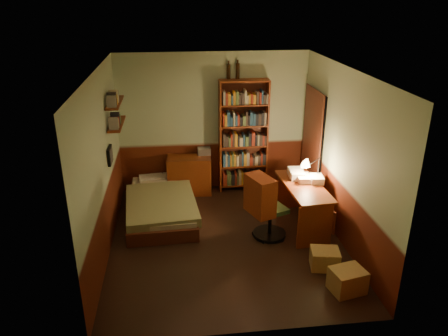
{
  "coord_description": "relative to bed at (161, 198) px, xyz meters",
  "views": [
    {
      "loc": [
        -0.71,
        -5.82,
        3.6
      ],
      "look_at": [
        0.0,
        0.25,
        1.1
      ],
      "focal_mm": 35.0,
      "sensor_mm": 36.0,
      "label": 1
    }
  ],
  "objects": [
    {
      "name": "ceiling",
      "position": [
        1.0,
        -0.97,
        2.31
      ],
      "size": [
        3.5,
        4.0,
        0.02
      ],
      "primitive_type": "cube",
      "color": "silver",
      "rests_on": "wall_back"
    },
    {
      "name": "wall_shelf_upper",
      "position": [
        -0.64,
        0.13,
        1.65
      ],
      "size": [
        0.2,
        0.9,
        0.03
      ],
      "primitive_type": "cube",
      "color": "#62250E",
      "rests_on": "wall_left"
    },
    {
      "name": "wall_left",
      "position": [
        -0.76,
        -0.97,
        1.0
      ],
      "size": [
        0.02,
        4.0,
        2.6
      ],
      "primitive_type": "cube",
      "color": "#A0B48F",
      "rests_on": "ground"
    },
    {
      "name": "paper_stack",
      "position": [
        2.51,
        -0.58,
        0.48
      ],
      "size": [
        0.23,
        0.29,
        0.11
      ],
      "primitive_type": "cube",
      "rotation": [
        0.0,
        0.0,
        -0.12
      ],
      "color": "silver",
      "rests_on": "desk"
    },
    {
      "name": "cardboard_box_b",
      "position": [
        2.28,
        -1.85,
        -0.16
      ],
      "size": [
        0.43,
        0.38,
        0.27
      ],
      "primitive_type": "cube",
      "rotation": [
        0.0,
        0.0,
        -0.18
      ],
      "color": "#A78549",
      "rests_on": "ground"
    },
    {
      "name": "red_jacket",
      "position": [
        1.64,
        -0.8,
        0.89
      ],
      "size": [
        0.29,
        0.51,
        0.6
      ],
      "primitive_type": "cube",
      "rotation": [
        0.0,
        0.0,
        -0.02
      ],
      "color": "#9F3B1B",
      "rests_on": "office_chair"
    },
    {
      "name": "bottle_left",
      "position": [
        1.28,
        0.99,
        1.95
      ],
      "size": [
        0.09,
        0.09,
        0.26
      ],
      "primitive_type": "cylinder",
      "rotation": [
        0.0,
        0.0,
        0.37
      ],
      "color": "black",
      "rests_on": "bookshelf"
    },
    {
      "name": "office_chair",
      "position": [
        1.69,
        -0.94,
        0.15
      ],
      "size": [
        0.56,
        0.53,
        0.89
      ],
      "primitive_type": "cube",
      "rotation": [
        0.0,
        0.0,
        0.38
      ],
      "color": "#2C502D",
      "rests_on": "ground"
    },
    {
      "name": "bed",
      "position": [
        0.0,
        0.0,
        0.0
      ],
      "size": [
        1.15,
        2.06,
        0.6
      ],
      "primitive_type": "cube",
      "rotation": [
        0.0,
        0.0,
        0.03
      ],
      "color": "#758B4E",
      "rests_on": "ground"
    },
    {
      "name": "bookshelf",
      "position": [
        1.55,
        0.88,
        0.76
      ],
      "size": [
        0.91,
        0.29,
        2.12
      ],
      "primitive_type": "cube",
      "rotation": [
        0.0,
        0.0,
        -0.01
      ],
      "color": "#62250E",
      "rests_on": "ground"
    },
    {
      "name": "bottle_right",
      "position": [
        1.44,
        0.99,
        1.96
      ],
      "size": [
        0.09,
        0.09,
        0.28
      ],
      "primitive_type": "cylinder",
      "rotation": [
        0.0,
        0.0,
        0.26
      ],
      "color": "black",
      "rests_on": "bookshelf"
    },
    {
      "name": "wall_right",
      "position": [
        2.76,
        -0.97,
        1.0
      ],
      "size": [
        0.02,
        4.0,
        2.6
      ],
      "primitive_type": "cube",
      "color": "#A0B48F",
      "rests_on": "ground"
    },
    {
      "name": "floor",
      "position": [
        1.0,
        -0.97,
        -0.31
      ],
      "size": [
        3.5,
        4.0,
        0.02
      ],
      "primitive_type": "cube",
      "color": "black",
      "rests_on": "ground"
    },
    {
      "name": "dresser",
      "position": [
        0.52,
        0.79,
        0.06
      ],
      "size": [
        0.83,
        0.45,
        0.72
      ],
      "primitive_type": "cube",
      "rotation": [
        0.0,
        0.0,
        -0.06
      ],
      "color": "#62250E",
      "rests_on": "ground"
    },
    {
      "name": "desk_lamp",
      "position": [
        2.56,
        -0.48,
        0.68
      ],
      "size": [
        0.17,
        0.17,
        0.51
      ],
      "primitive_type": "cone",
      "rotation": [
        0.0,
        0.0,
        0.1
      ],
      "color": "black",
      "rests_on": "desk"
    },
    {
      "name": "wall_front",
      "position": [
        1.0,
        -2.98,
        1.0
      ],
      "size": [
        3.5,
        0.02,
        2.6
      ],
      "primitive_type": "cube",
      "color": "#A0B48F",
      "rests_on": "ground"
    },
    {
      "name": "desk",
      "position": [
        2.28,
        -0.67,
        0.06
      ],
      "size": [
        0.65,
        1.38,
        0.72
      ],
      "primitive_type": "cube",
      "rotation": [
        0.0,
        0.0,
        0.07
      ],
      "color": "#62250E",
      "rests_on": "ground"
    },
    {
      "name": "wall_shelf_lower",
      "position": [
        -0.64,
        0.13,
        1.3
      ],
      "size": [
        0.2,
        0.9,
        0.03
      ],
      "primitive_type": "cube",
      "color": "#62250E",
      "rests_on": "wall_left"
    },
    {
      "name": "mini_stereo",
      "position": [
        0.81,
        0.92,
        0.49
      ],
      "size": [
        0.24,
        0.19,
        0.13
      ],
      "primitive_type": "cube",
      "rotation": [
        0.0,
        0.0,
        0.01
      ],
      "color": "#B2B2B7",
      "rests_on": "dresser"
    },
    {
      "name": "framed_picture",
      "position": [
        -0.72,
        -0.37,
        0.95
      ],
      "size": [
        0.04,
        0.32,
        0.26
      ],
      "primitive_type": "cube",
      "color": "black",
      "rests_on": "wall_left"
    },
    {
      "name": "wall_back",
      "position": [
        1.0,
        1.04,
        1.0
      ],
      "size": [
        3.5,
        0.02,
        2.6
      ],
      "primitive_type": "cube",
      "color": "#A0B48F",
      "rests_on": "ground"
    },
    {
      "name": "doorway",
      "position": [
        2.72,
        0.33,
        0.7
      ],
      "size": [
        0.06,
        0.9,
        2.0
      ],
      "primitive_type": "cube",
      "color": "black",
      "rests_on": "ground"
    },
    {
      "name": "door_trim",
      "position": [
        2.68,
        0.33,
        0.7
      ],
      "size": [
        0.02,
        0.98,
        2.08
      ],
      "primitive_type": "cube",
      "color": "#441D12",
      "rests_on": "ground"
    },
    {
      "name": "cardboard_box_a",
      "position": [
        2.39,
        -2.39,
        -0.14
      ],
      "size": [
        0.48,
        0.41,
        0.31
      ],
      "primitive_type": "cube",
      "rotation": [
        0.0,
        0.0,
        0.22
      ],
      "color": "#A78549",
      "rests_on": "ground"
    }
  ]
}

